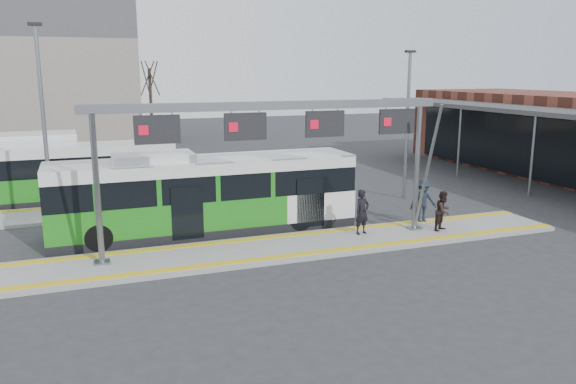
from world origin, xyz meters
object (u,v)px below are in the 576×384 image
at_px(gantry, 277,131).
at_px(passenger_c, 423,201).
at_px(hero_bus, 205,195).
at_px(passenger_b, 443,211).
at_px(passenger_a, 362,212).

relative_size(gantry, passenger_c, 7.11).
relative_size(hero_bus, passenger_b, 7.58).
height_order(hero_bus, passenger_b, hero_bus).
height_order(passenger_a, passenger_c, passenger_c).
bearing_deg(gantry, passenger_a, 2.52).
bearing_deg(passenger_c, passenger_a, -161.38).
distance_m(hero_bus, passenger_c, 9.05).
distance_m(passenger_a, passenger_c, 3.30).
xyz_separation_m(gantry, passenger_b, (6.78, -0.51, -3.35)).
bearing_deg(passenger_c, hero_bus, 172.32).
xyz_separation_m(gantry, passenger_a, (3.52, 0.15, -3.27)).
relative_size(hero_bus, passenger_c, 6.60).
distance_m(gantry, hero_bus, 4.60).
bearing_deg(passenger_b, passenger_c, 64.75).
xyz_separation_m(hero_bus, passenger_a, (5.53, -2.91, -0.49)).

